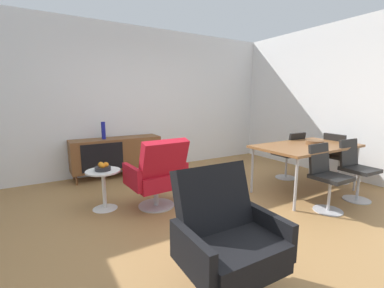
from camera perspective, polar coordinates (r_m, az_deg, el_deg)
ground_plane at (r=3.28m, az=2.55°, el=-15.98°), size 8.32×8.32×0.00m
wall_back at (r=5.31m, az=-13.29°, el=9.31°), size 6.80×0.12×2.80m
wall_right at (r=5.43m, az=32.37°, el=8.06°), size 0.12×5.60×2.80m
sideboard at (r=5.01m, az=-16.23°, el=-1.92°), size 1.60×0.45×0.72m
vase_cobalt at (r=4.89m, az=-18.88°, el=2.83°), size 0.07×0.07×0.31m
dining_table at (r=4.31m, az=23.81°, el=-0.75°), size 1.60×0.90×0.74m
wooden_bowl_on_table at (r=4.41m, az=25.35°, el=0.32°), size 0.26×0.26×0.06m
dining_chair_front_left at (r=3.77m, az=27.43°, el=-6.01°), size 0.40×0.43×0.86m
dining_chair_far_end at (r=5.10m, az=29.38°, el=-2.27°), size 0.45×0.42×0.86m
dining_chair_back_right at (r=4.95m, az=20.68°, el=-1.94°), size 0.41×0.43×0.86m
dining_chair_front_right at (r=4.38m, az=32.28°, el=-4.35°), size 0.42×0.44×0.86m
lounge_chair_red at (r=3.43m, az=-7.48°, el=-6.49°), size 0.75×0.69×0.95m
armchair_black_shell at (r=1.98m, az=7.55°, el=-19.29°), size 0.73×0.67×0.95m
side_table_round at (r=3.61m, az=-18.79°, el=-8.54°), size 0.44×0.44×0.52m
fruit_bowl at (r=3.54m, az=-18.98°, el=-4.87°), size 0.20×0.20×0.11m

